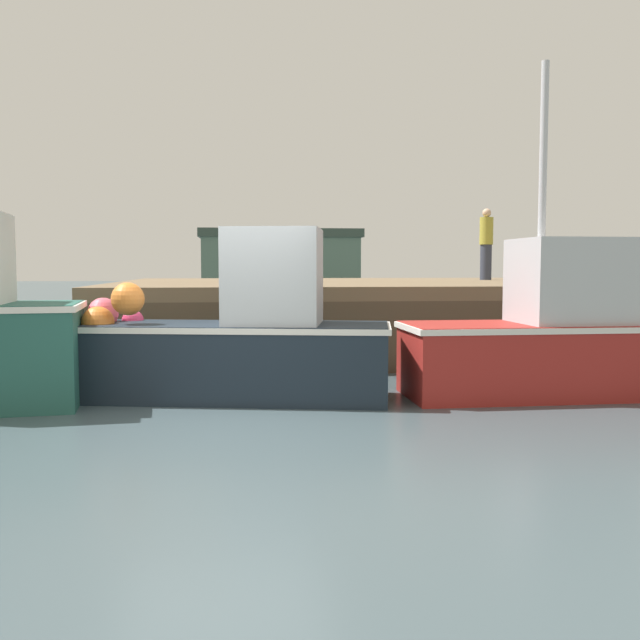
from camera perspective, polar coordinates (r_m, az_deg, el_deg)
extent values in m
cube|color=#3D4C51|center=(8.56, -7.84, -8.58)|extent=(120.00, 160.00, 0.10)
cube|color=brown|center=(16.66, 4.62, 2.69)|extent=(11.84, 8.72, 0.25)
cube|color=#4E402E|center=(12.57, 8.27, -1.31)|extent=(11.84, 0.24, 1.25)
cylinder|color=#4E402E|center=(12.50, -17.18, -1.50)|extent=(0.35, 0.35, 1.25)
cylinder|color=#4E402E|center=(12.67, 8.15, -1.27)|extent=(0.35, 0.35, 1.25)
cylinder|color=#4E402E|center=(20.53, -7.40, 0.89)|extent=(0.35, 0.35, 1.25)
cylinder|color=#4E402E|center=(21.59, 11.81, 1.00)|extent=(0.35, 0.35, 1.25)
cylinder|color=#4E402E|center=(12.28, -4.43, -1.42)|extent=(5.55, 0.18, 1.17)
cube|color=#19232D|center=(9.99, -6.67, -3.32)|extent=(4.35, 2.08, 1.06)
cube|color=silver|center=(9.94, -6.70, -0.57)|extent=(4.44, 2.12, 0.08)
cube|color=#B2B7BC|center=(9.81, -3.73, 3.52)|extent=(1.48, 1.39, 1.32)
sphere|color=#EA5B70|center=(10.68, -17.82, -0.22)|extent=(0.36, 0.36, 0.36)
sphere|color=orange|center=(10.06, -15.18, 1.64)|extent=(0.46, 0.46, 0.46)
sphere|color=#DB3866|center=(10.85, -14.80, -0.06)|extent=(0.32, 0.32, 0.32)
sphere|color=#EA5B70|center=(10.70, -17.02, 0.55)|extent=(0.44, 0.44, 0.44)
sphere|color=orange|center=(10.31, -17.41, -0.21)|extent=(0.45, 0.45, 0.45)
cube|color=maroon|center=(10.64, 17.14, -3.05)|extent=(3.84, 1.51, 1.05)
cube|color=silver|center=(10.59, 17.20, -0.51)|extent=(3.91, 1.54, 0.08)
cube|color=#B2B7BC|center=(10.76, 19.59, 2.98)|extent=(1.57, 1.32, 1.20)
cylinder|color=#B7B7BC|center=(10.67, 17.51, 12.87)|extent=(0.11, 0.11, 2.45)
cylinder|color=#2D3342|center=(18.67, 13.18, 4.54)|extent=(0.29, 0.29, 0.90)
cylinder|color=#9E9333|center=(18.70, 13.22, 6.98)|extent=(0.34, 0.34, 0.69)
sphere|color=tan|center=(18.72, 13.24, 8.37)|extent=(0.22, 0.22, 0.22)
cube|color=#4C6656|center=(43.11, -3.25, 4.23)|extent=(9.15, 4.85, 3.50)
cube|color=#2D3D34|center=(43.16, -3.26, 6.89)|extent=(9.51, 5.04, 0.50)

